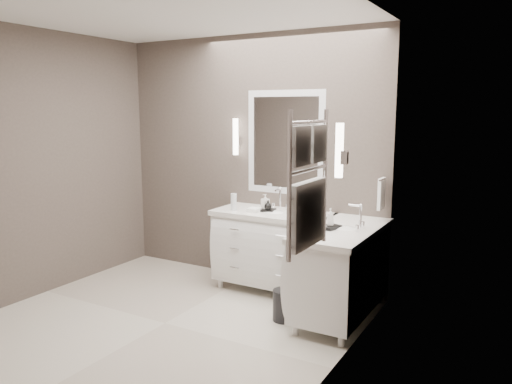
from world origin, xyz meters
The scene contains 20 objects.
floor centered at (0.00, 0.00, -0.01)m, with size 3.20×3.00×0.01m, color beige.
ceiling centered at (0.00, 0.00, 2.71)m, with size 3.20×3.00×0.01m, color white.
wall_back centered at (0.00, 1.50, 1.35)m, with size 3.20×0.01×2.70m, color #4C423D.
wall_left centered at (-1.60, 0.00, 1.35)m, with size 0.01×3.00×2.70m, color #4C423D.
wall_right centered at (1.60, 0.00, 1.35)m, with size 0.01×3.00×2.70m, color #4C423D.
vanity_back centered at (0.45, 1.23, 0.49)m, with size 1.24×0.59×0.97m.
vanity_right centered at (1.33, 0.90, 0.49)m, with size 0.59×1.24×0.97m.
mirror_back centered at (0.45, 1.49, 1.55)m, with size 0.90×0.02×1.10m.
mirror_right centered at (1.59, 0.80, 1.55)m, with size 0.02×0.90×1.10m.
sconce_back centered at (-0.13, 1.43, 1.59)m, with size 0.06×0.06×0.40m.
sconce_right centered at (1.53, 0.22, 1.59)m, with size 0.06×0.06×0.40m.
towel_bar_corner centered at (1.54, 1.36, 1.12)m, with size 0.03×0.22×0.30m.
towel_ladder centered at (1.55, -0.40, 1.39)m, with size 0.06×0.58×0.90m.
waste_bin centered at (0.90, 0.59, 0.14)m, with size 0.20×0.20×0.29m, color black.
amenity_tray_back centered at (0.38, 1.21, 0.86)m, with size 0.17×0.13×0.03m, color black.
amenity_tray_right centered at (1.24, 0.82, 0.86)m, with size 0.13×0.18×0.03m, color black.
water_bottle centered at (0.05, 1.09, 0.94)m, with size 0.06×0.06×0.18m, color silver.
soap_bottle_a centered at (0.35, 1.23, 0.95)m, with size 0.07×0.07×0.15m, color white.
soap_bottle_b centered at (0.41, 1.18, 0.92)m, with size 0.08×0.08×0.10m, color black.
soap_bottle_c centered at (1.24, 0.82, 0.95)m, with size 0.06×0.06×0.16m, color white.
Camera 1 is at (2.81, -3.26, 1.90)m, focal length 35.00 mm.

